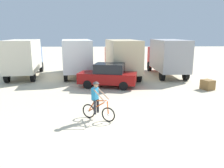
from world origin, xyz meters
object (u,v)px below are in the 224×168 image
box_truck_avon_van (76,56)px  box_truck_tan_camper (121,57)px  cyclist_orange_shirt (97,102)px  box_truck_cream_rv (24,56)px  sedan_parked (108,75)px  supply_crate (208,85)px  box_truck_grey_hauler (167,56)px

box_truck_avon_van → box_truck_tan_camper: bearing=-10.5°
box_truck_tan_camper → cyclist_orange_shirt: size_ratio=3.83×
box_truck_cream_rv → cyclist_orange_shirt: bearing=-57.2°
box_truck_tan_camper → sedan_parked: size_ratio=1.56×
cyclist_orange_shirt → supply_crate: size_ratio=2.30×
box_truck_tan_camper → box_truck_cream_rv: bearing=177.3°
box_truck_grey_hauler → box_truck_avon_van: bearing=179.1°
box_truck_cream_rv → cyclist_orange_shirt: (6.94, -10.75, -1.03)m
box_truck_avon_van → cyclist_orange_shirt: (2.29, -11.09, -1.03)m
sedan_parked → cyclist_orange_shirt: cyclist_orange_shirt is taller
box_truck_tan_camper → sedan_parked: (-1.25, -3.85, -0.99)m
sedan_parked → cyclist_orange_shirt: size_ratio=2.46×
box_truck_cream_rv → sedan_parked: (7.53, -4.28, -0.99)m
box_truck_avon_van → box_truck_cream_rv: bearing=-175.8°
sedan_parked → box_truck_avon_van: bearing=121.9°
box_truck_cream_rv → cyclist_orange_shirt: 12.83m
supply_crate → box_truck_avon_van: bearing=150.8°
box_truck_grey_hauler → supply_crate: (1.52, -5.44, -1.53)m
box_truck_cream_rv → sedan_parked: box_truck_cream_rv is taller
box_truck_tan_camper → box_truck_grey_hauler: size_ratio=1.03×
box_truck_grey_hauler → cyclist_orange_shirt: bearing=-119.2°
supply_crate → box_truck_tan_camper: bearing=140.5°
box_truck_cream_rv → box_truck_grey_hauler: (13.07, 0.22, 0.00)m
box_truck_cream_rv → box_truck_grey_hauler: size_ratio=1.03×
cyclist_orange_shirt → box_truck_tan_camper: bearing=79.9°
box_truck_grey_hauler → sedan_parked: size_ratio=1.52×
box_truck_tan_camper → box_truck_grey_hauler: 4.35m
box_truck_tan_camper → supply_crate: box_truck_tan_camper is taller
box_truck_cream_rv → box_truck_avon_van: size_ratio=0.99×
box_truck_cream_rv → box_truck_tan_camper: (8.77, -0.42, 0.00)m
box_truck_avon_van → box_truck_grey_hauler: 8.43m
box_truck_avon_van → cyclist_orange_shirt: bearing=-78.3°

